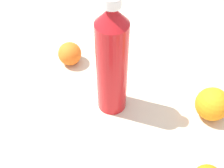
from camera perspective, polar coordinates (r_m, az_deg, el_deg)
ground_plane at (r=0.80m, az=1.43°, el=-3.70°), size 2.40×2.40×0.00m
water_bottle at (r=0.68m, az=-0.00°, el=4.08°), size 0.07×0.07×0.32m
orange_0 at (r=0.89m, az=-7.97°, el=5.69°), size 0.07×0.07×0.07m
orange_2 at (r=0.78m, az=18.38°, el=-3.61°), size 0.08×0.08×0.08m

